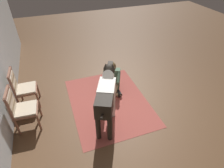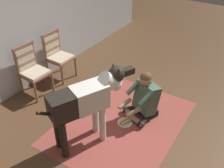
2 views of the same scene
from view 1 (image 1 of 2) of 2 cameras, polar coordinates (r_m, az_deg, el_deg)
The scene contains 7 objects.
ground_plane at distance 4.56m, azimuth 4.26°, elevation -6.62°, with size 15.77×15.77×0.00m, color brown.
area_rug at distance 4.66m, azimuth -0.99°, elevation -5.29°, with size 2.39×1.82×0.01m, color #9D463D.
dining_chair_left_of_pair at distance 4.16m, azimuth -26.30°, elevation -6.41°, with size 0.49×0.49×0.98m.
dining_chair_right_of_pair at distance 4.71m, azimuth -26.01°, elevation -0.77°, with size 0.47×0.48×0.98m.
person_sitting_on_floor at distance 4.75m, azimuth -0.05°, elevation 1.28°, with size 0.73×0.62×0.87m.
large_dog at distance 3.67m, azimuth -1.72°, elevation -3.37°, with size 1.41×0.76×1.18m.
hot_dog_on_plate at distance 4.67m, azimuth -0.51°, elevation -4.77°, with size 0.25×0.25×0.06m.
Camera 1 is at (-2.97, 1.40, 3.17)m, focal length 29.91 mm.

